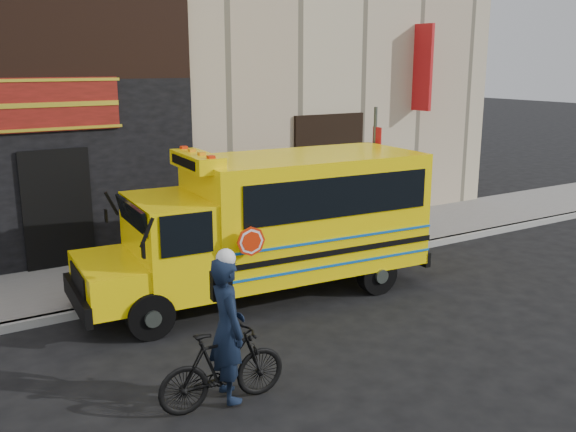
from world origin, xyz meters
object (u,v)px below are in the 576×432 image
(bicycle, at_px, (223,368))
(cyclist, at_px, (227,332))
(sign_pole, at_px, (374,178))
(school_bus, at_px, (276,220))

(bicycle, xyz_separation_m, cyclist, (0.12, 0.07, 0.46))
(bicycle, relative_size, cyclist, 0.90)
(bicycle, height_order, cyclist, cyclist)
(sign_pole, relative_size, cyclist, 1.77)
(school_bus, relative_size, sign_pole, 1.99)
(sign_pole, bearing_deg, bicycle, -145.05)
(school_bus, bearing_deg, sign_pole, 14.62)
(school_bus, distance_m, sign_pole, 3.23)
(sign_pole, bearing_deg, school_bus, -165.38)
(school_bus, xyz_separation_m, bicycle, (-2.81, -3.32, -0.97))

